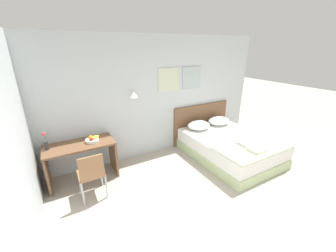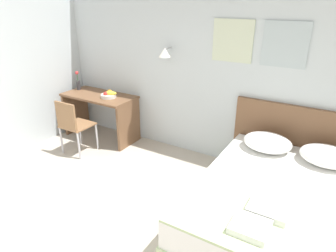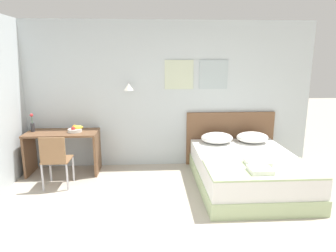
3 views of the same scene
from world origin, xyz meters
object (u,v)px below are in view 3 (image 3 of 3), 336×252
Objects in this scene: pillow_left at (217,138)px; folded_towel_near_foot at (257,162)px; throw_blanket at (262,169)px; folded_towel_mid_bed at (260,170)px; bed at (247,171)px; desk_chair at (55,158)px; flower_vase at (32,125)px; headboard at (230,138)px; desk at (63,144)px; pillow_right at (252,137)px; fruit_bowl at (75,129)px.

pillow_left is 1.24m from folded_towel_near_foot.
throw_blanket is 5.19× the size of folded_towel_mid_bed.
bed is 2.99m from desk_chair.
throw_blanket is 4.70× the size of flower_vase.
folded_towel_mid_bed is (-0.08, -1.80, 0.06)m from headboard.
desk is at bearing 153.18° from folded_towel_mid_bed.
folded_towel_mid_bed reaches higher than throw_blanket.
desk reaches higher than pillow_right.
pillow_left is 1.38m from throw_blanket.
flower_vase is at bearing 174.68° from fruit_bowl.
pillow_left is 0.67× the size of desk_chair.
pillow_left is (-0.32, 0.74, 0.35)m from bed.
bed is 0.88m from pillow_left.
bed is at bearing -12.80° from flower_vase.
fruit_bowl is (-2.73, 1.48, 0.23)m from folded_towel_mid_bed.
pillow_right is 0.67× the size of desk_chair.
desk is 0.36m from fruit_bowl.
folded_towel_near_foot and folded_towel_mid_bed have the same top height.
throw_blanket is at bearing -24.01° from desk.
fruit_bowl is (0.17, 0.63, 0.29)m from desk_chair.
pillow_right is 1.54m from folded_towel_mid_bed.
desk is (-3.36, 0.01, -0.08)m from pillow_right.
throw_blanket is 1.24× the size of desk.
throw_blanket is 4.54× the size of folded_towel_near_foot.
bed is 1.70× the size of desk.
desk_chair is 0.72m from fruit_bowl.
pillow_right is at bearing 74.49° from folded_towel_near_foot.
pillow_left is 1.72× the size of folded_towel_near_foot.
desk_chair is at bearing -169.04° from pillow_right.
pillow_left is at bearing -0.29° from desk.
desk_chair reaches higher than folded_towel_mid_bed.
folded_towel_mid_bed is at bearing -26.82° from desk.
fruit_bowl is (-2.81, 0.74, 0.54)m from bed.
pillow_right reaches higher than bed.
bed is 3.69m from flower_vase.
folded_towel_near_foot is (-0.01, -0.45, 0.31)m from bed.
pillow_left is at bearing 13.55° from desk_chair.
pillow_right is 1.96× the size of folded_towel_mid_bed.
fruit_bowl reaches higher than desk_chair.
pillow_left is (-0.32, -0.32, 0.10)m from headboard.
fruit_bowl is at bearing 151.54° from folded_towel_mid_bed.
bed is at bearing -13.96° from desk.
pillow_left is at bearing 113.54° from bed.
throw_blanket is at bearing -76.44° from pillow_left.
headboard is at bearing 44.57° from pillow_left.
throw_blanket is at bearing -13.25° from desk_chair.
headboard reaches higher than folded_towel_near_foot.
desk_chair is at bearing -51.08° from flower_vase.
folded_towel_near_foot is at bearing -23.07° from fruit_bowl.
folded_towel_near_foot is 1.04× the size of flower_vase.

